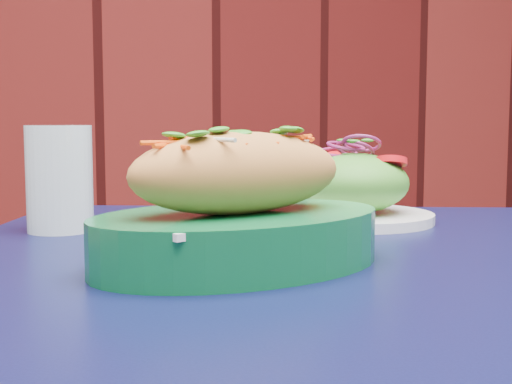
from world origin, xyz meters
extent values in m
cube|color=black|center=(-0.30, 1.16, 0.73)|extent=(1.02, 1.02, 0.03)
cube|color=white|center=(-0.40, 1.17, 0.79)|extent=(0.24, 0.19, 0.01)
ellipsoid|color=#E08A47|center=(-0.40, 1.17, 0.83)|extent=(0.22, 0.14, 0.07)
cylinder|color=white|center=(-0.19, 1.39, 0.76)|extent=(0.20, 0.20, 0.01)
ellipsoid|color=#4C992D|center=(-0.19, 1.39, 0.80)|extent=(0.14, 0.14, 0.07)
cylinder|color=red|center=(-0.16, 1.36, 0.83)|extent=(0.04, 0.04, 0.01)
cylinder|color=red|center=(-0.22, 1.41, 0.83)|extent=(0.04, 0.04, 0.01)
cylinder|color=red|center=(-0.19, 1.43, 0.83)|extent=(0.04, 0.04, 0.01)
torus|color=#821C57|center=(-0.19, 1.39, 0.84)|extent=(0.05, 0.05, 0.00)
torus|color=#821C57|center=(-0.19, 1.39, 0.85)|extent=(0.05, 0.05, 0.00)
torus|color=#821C57|center=(-0.19, 1.39, 0.85)|extent=(0.05, 0.05, 0.00)
torus|color=#821C57|center=(-0.19, 1.39, 0.85)|extent=(0.05, 0.05, 0.00)
cylinder|color=silver|center=(-0.55, 1.41, 0.81)|extent=(0.08, 0.08, 0.12)
camera|label=1|loc=(-0.56, 0.57, 0.88)|focal=50.00mm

